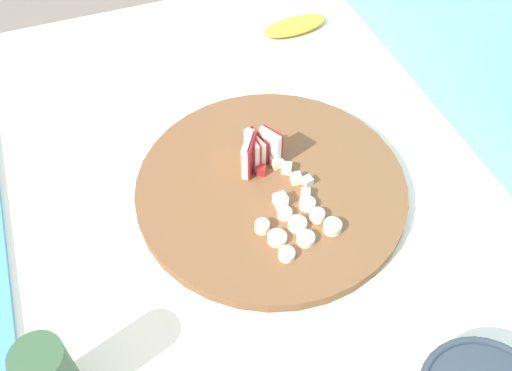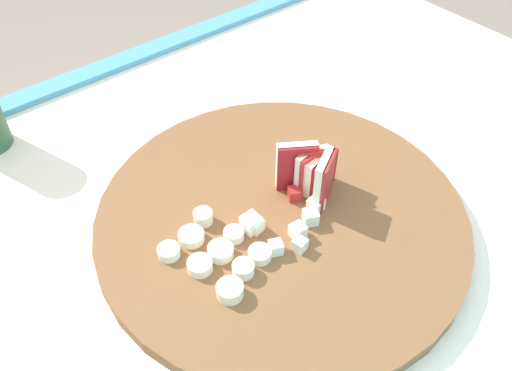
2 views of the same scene
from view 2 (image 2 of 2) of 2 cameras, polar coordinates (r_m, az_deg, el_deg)
name	(u,v)px [view 2 (image 2 of 2)]	position (r m, az deg, el deg)	size (l,w,h in m)	color
tiled_countertop	(267,360)	(1.06, 1.23, -18.18)	(1.17, 0.83, 0.92)	silver
cutting_board	(281,218)	(0.64, 2.72, -3.44)	(0.44, 0.44, 0.02)	brown
apple_wedge_fan	(312,172)	(0.64, 5.97, 1.45)	(0.07, 0.08, 0.07)	maroon
apple_dice_pile	(285,221)	(0.61, 3.16, -3.86)	(0.10, 0.08, 0.02)	white
banana_slice_rows	(217,254)	(0.59, -4.24, -7.29)	(0.10, 0.12, 0.02)	beige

